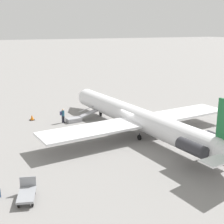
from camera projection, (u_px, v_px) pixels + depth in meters
name	position (u px, v px, depth m)	size (l,w,h in m)	color
ground_plane	(134.00, 132.00, 34.55)	(600.00, 600.00, 0.00)	gray
airplane_main	(139.00, 118.00, 33.36)	(29.32, 22.42, 6.03)	white
boarding_stairs	(77.00, 118.00, 38.51)	(1.30, 4.07, 1.56)	#99999E
passenger	(63.00, 115.00, 37.77)	(0.36, 0.55, 1.74)	#23232D
luggage_cart	(27.00, 193.00, 20.85)	(2.44, 1.75, 1.22)	gray
traffic_cone_near_stairs	(32.00, 118.00, 39.03)	(0.62, 0.62, 0.68)	black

